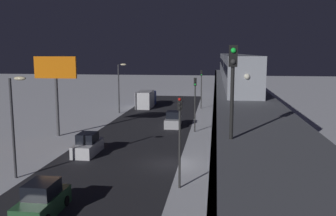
# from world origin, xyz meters

# --- Properties ---
(ground_plane) EXTENTS (240.00, 240.00, 0.00)m
(ground_plane) POSITION_xyz_m (0.00, 0.00, 0.00)
(ground_plane) COLOR white
(avenue_asphalt) EXTENTS (11.00, 97.12, 0.01)m
(avenue_asphalt) POSITION_xyz_m (4.72, 0.00, 0.00)
(avenue_asphalt) COLOR #28282D
(avenue_asphalt) RESTS_ON ground_plane
(elevated_railway) EXTENTS (5.00, 97.12, 5.66)m
(elevated_railway) POSITION_xyz_m (-6.01, -0.00, 4.91)
(elevated_railway) COLOR slate
(elevated_railway) RESTS_ON ground_plane
(subway_train) EXTENTS (2.94, 55.47, 3.40)m
(subway_train) POSITION_xyz_m (-6.10, -26.37, 7.44)
(subway_train) COLOR #999EA8
(subway_train) RESTS_ON elevated_railway
(rail_signal) EXTENTS (0.36, 0.41, 4.00)m
(rail_signal) POSITION_xyz_m (-4.45, 14.17, 8.39)
(rail_signal) COLOR black
(rail_signal) RESTS_ON elevated_railway
(sedan_green) EXTENTS (1.91, 4.26, 1.97)m
(sedan_green) POSITION_xyz_m (6.12, 10.66, 0.78)
(sedan_green) COLOR #2D6038
(sedan_green) RESTS_ON ground_plane
(sedan_silver) EXTENTS (1.80, 4.03, 1.97)m
(sedan_silver) POSITION_xyz_m (1.52, -15.73, 0.80)
(sedan_silver) COLOR #B2B2B7
(sedan_silver) RESTS_ON ground_plane
(sedan_white) EXTENTS (1.80, 4.28, 1.97)m
(sedan_white) POSITION_xyz_m (7.92, -2.08, 0.80)
(sedan_white) COLOR silver
(sedan_white) RESTS_ON ground_plane
(box_truck) EXTENTS (2.40, 7.40, 2.80)m
(box_truck) POSITION_xyz_m (8.12, -32.11, 1.35)
(box_truck) COLOR navy
(box_truck) RESTS_ON ground_plane
(traffic_light_near) EXTENTS (0.32, 0.44, 6.40)m
(traffic_light_near) POSITION_xyz_m (-1.38, 5.46, 4.20)
(traffic_light_near) COLOR #2D2D2D
(traffic_light_near) RESTS_ON ground_plane
(traffic_light_mid) EXTENTS (0.32, 0.44, 6.40)m
(traffic_light_mid) POSITION_xyz_m (-1.38, -12.95, 4.20)
(traffic_light_mid) COLOR #2D2D2D
(traffic_light_mid) RESTS_ON ground_plane
(traffic_light_far) EXTENTS (0.32, 0.44, 6.40)m
(traffic_light_far) POSITION_xyz_m (-1.38, -31.35, 4.20)
(traffic_light_far) COLOR #2D2D2D
(traffic_light_far) RESTS_ON ground_plane
(commercial_billboard) EXTENTS (4.80, 0.36, 8.90)m
(commercial_billboard) POSITION_xyz_m (13.79, -8.86, 6.83)
(commercial_billboard) COLOR #4C4C51
(commercial_billboard) RESTS_ON ground_plane
(street_lamp_near) EXTENTS (1.35, 0.44, 7.65)m
(street_lamp_near) POSITION_xyz_m (10.79, 5.00, 4.81)
(street_lamp_near) COLOR #38383D
(street_lamp_near) RESTS_ON ground_plane
(street_lamp_far) EXTENTS (1.35, 0.44, 7.65)m
(street_lamp_far) POSITION_xyz_m (10.79, -25.00, 4.81)
(street_lamp_far) COLOR #38383D
(street_lamp_far) RESTS_ON ground_plane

